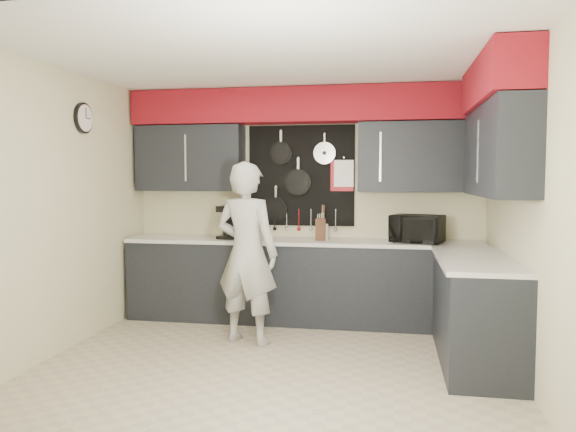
% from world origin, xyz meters
% --- Properties ---
extents(ground, '(4.00, 4.00, 0.00)m').
position_xyz_m(ground, '(0.00, 0.00, 0.00)').
color(ground, tan).
rests_on(ground, ground).
extents(back_wall_assembly, '(4.00, 0.36, 2.60)m').
position_xyz_m(back_wall_assembly, '(0.01, 1.60, 2.01)').
color(back_wall_assembly, beige).
rests_on(back_wall_assembly, ground).
extents(right_wall_assembly, '(0.36, 3.50, 2.60)m').
position_xyz_m(right_wall_assembly, '(1.85, 0.26, 1.94)').
color(right_wall_assembly, beige).
rests_on(right_wall_assembly, ground).
extents(left_wall_assembly, '(0.05, 3.50, 2.60)m').
position_xyz_m(left_wall_assembly, '(-1.99, 0.02, 1.33)').
color(left_wall_assembly, beige).
rests_on(left_wall_assembly, ground).
extents(base_cabinets, '(3.95, 2.20, 0.92)m').
position_xyz_m(base_cabinets, '(0.49, 1.13, 0.46)').
color(base_cabinets, black).
rests_on(base_cabinets, ground).
extents(microwave, '(0.61, 0.50, 0.29)m').
position_xyz_m(microwave, '(1.24, 1.40, 1.06)').
color(microwave, black).
rests_on(microwave, base_cabinets).
extents(knife_block, '(0.11, 0.11, 0.24)m').
position_xyz_m(knife_block, '(0.22, 1.40, 1.04)').
color(knife_block, '#3A2212').
rests_on(knife_block, base_cabinets).
extents(utensil_crock, '(0.14, 0.14, 0.18)m').
position_xyz_m(utensil_crock, '(0.23, 1.45, 1.01)').
color(utensil_crock, white).
rests_on(utensil_crock, base_cabinets).
extents(coffee_maker, '(0.26, 0.30, 0.37)m').
position_xyz_m(coffee_maker, '(-0.81, 1.42, 1.11)').
color(coffee_maker, black).
rests_on(coffee_maker, base_cabinets).
extents(person, '(0.73, 0.57, 1.76)m').
position_xyz_m(person, '(-0.40, 0.57, 0.88)').
color(person, '#B1B2AF').
rests_on(person, ground).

